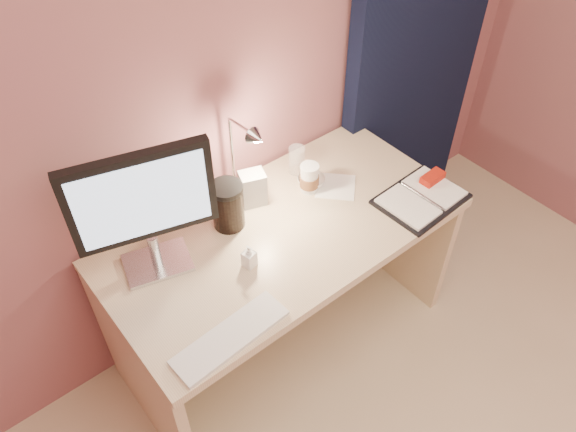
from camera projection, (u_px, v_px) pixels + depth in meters
room at (408, 27)px, 2.46m from camera, size 3.50×3.50×3.50m
desk at (273, 257)px, 2.34m from camera, size 1.40×0.70×0.73m
monitor at (143, 204)px, 1.80m from camera, size 0.47×0.22×0.50m
keyboard at (231, 337)px, 1.79m from camera, size 0.41×0.15×0.02m
planner at (422, 196)px, 2.26m from camera, size 0.35×0.27×0.05m
paper_a at (335, 186)px, 2.32m from camera, size 0.22×0.22×0.00m
coffee_cup at (309, 179)px, 2.26m from camera, size 0.08×0.08×0.13m
clear_cup at (297, 160)px, 2.35m from camera, size 0.07×0.07×0.12m
bowl at (311, 181)px, 2.32m from camera, size 0.13×0.13×0.04m
lotion_bottle at (249, 256)px, 1.98m from camera, size 0.05×0.05×0.10m
dark_jar at (228, 207)px, 2.10m from camera, size 0.12×0.12×0.17m
product_box at (253, 188)px, 2.20m from camera, size 0.12×0.11×0.15m
desk_lamp at (243, 156)px, 2.09m from camera, size 0.10×0.23×0.37m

